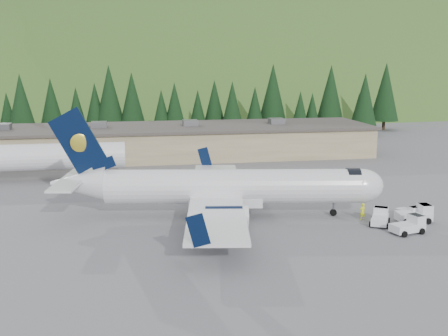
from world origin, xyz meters
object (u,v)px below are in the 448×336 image
(baggage_tug_d, at_px, (410,212))
(second_airliner, at_px, (19,157))
(baggage_tug_b, at_px, (417,214))
(ramp_worker, at_px, (362,211))
(baggage_tug_a, at_px, (410,225))
(terminal_building, at_px, (161,141))
(baggage_tug_c, at_px, (380,217))
(airliner, at_px, (225,188))

(baggage_tug_d, bearing_deg, second_airliner, -136.26)
(baggage_tug_b, distance_m, ramp_worker, 5.33)
(baggage_tug_a, bearing_deg, terminal_building, 99.57)
(baggage_tug_c, relative_size, ramp_worker, 1.91)
(baggage_tug_a, bearing_deg, second_airliner, 128.82)
(second_airliner, bearing_deg, baggage_tug_c, -35.33)
(second_airliner, distance_m, terminal_building, 25.55)
(airliner, distance_m, baggage_tug_d, 19.33)
(baggage_tug_c, bearing_deg, ramp_worker, 60.92)
(baggage_tug_c, distance_m, ramp_worker, 2.11)
(baggage_tug_a, relative_size, baggage_tug_b, 0.98)
(baggage_tug_c, relative_size, terminal_building, 0.05)
(terminal_building, relative_size, baggage_tug_d, 25.22)
(baggage_tug_d, bearing_deg, baggage_tug_b, -16.59)
(second_airliner, xyz_separation_m, baggage_tug_d, (42.66, -25.93, -2.71))
(airliner, bearing_deg, second_airliner, 146.78)
(baggage_tug_b, xyz_separation_m, baggage_tug_d, (0.04, 1.36, -0.20))
(terminal_building, bearing_deg, baggage_tug_c, -66.65)
(baggage_tug_d, bearing_deg, terminal_building, -166.49)
(baggage_tug_a, distance_m, baggage_tug_b, 4.09)
(baggage_tug_d, bearing_deg, ramp_worker, -108.82)
(baggage_tug_a, height_order, baggage_tug_d, baggage_tug_a)
(second_airliner, height_order, terminal_building, second_airliner)
(ramp_worker, bearing_deg, airliner, -29.14)
(second_airliner, relative_size, ramp_worker, 15.76)
(baggage_tug_d, relative_size, ramp_worker, 1.61)
(second_airliner, bearing_deg, baggage_tug_b, -32.62)
(baggage_tug_b, distance_m, baggage_tug_c, 3.98)
(baggage_tug_a, distance_m, baggage_tug_d, 5.25)
(airliner, height_order, second_airliner, airliner)
(baggage_tug_a, relative_size, terminal_building, 0.05)
(second_airliner, relative_size, baggage_tug_b, 7.85)
(baggage_tug_c, bearing_deg, baggage_tug_b, -58.20)
(second_airliner, distance_m, ramp_worker, 45.52)
(airliner, bearing_deg, baggage_tug_d, -3.14)
(second_airliner, relative_size, terminal_building, 0.39)
(baggage_tug_a, xyz_separation_m, baggage_tug_c, (-1.49, 3.13, -0.04))
(airliner, xyz_separation_m, baggage_tug_c, (14.72, -5.56, -2.35))
(second_airliner, relative_size, baggage_tug_d, 9.77)
(baggage_tug_a, xyz_separation_m, ramp_worker, (-2.57, 4.94, 0.12))
(terminal_building, relative_size, ramp_worker, 40.69)
(baggage_tug_b, bearing_deg, airliner, 167.66)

